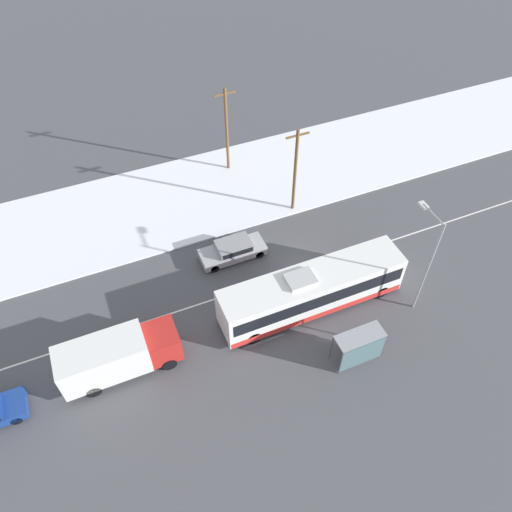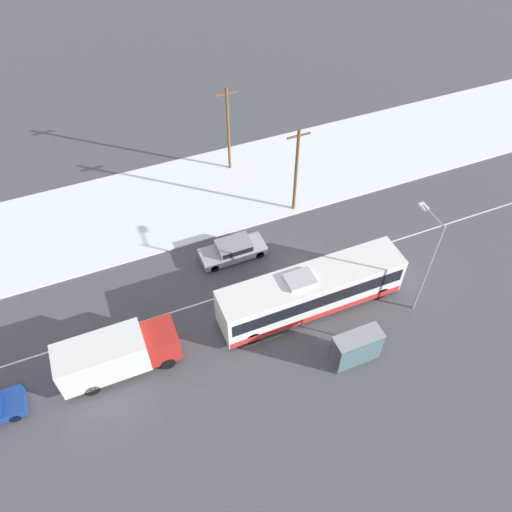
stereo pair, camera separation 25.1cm
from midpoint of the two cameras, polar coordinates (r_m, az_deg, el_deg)
name	(u,v)px [view 1 (the left image)]	position (r m, az deg, el deg)	size (l,w,h in m)	color
ground_plane	(301,270)	(35.41, 4.99, -1.66)	(120.00, 120.00, 0.00)	#4C4C51
snow_lot	(245,182)	(42.15, -1.39, 8.46)	(80.00, 10.16, 0.12)	white
lane_marking_center	(301,270)	(35.41, 4.99, -1.65)	(60.00, 0.12, 0.00)	silver
city_bus	(312,290)	(32.25, 6.16, -3.93)	(12.26, 2.57, 3.34)	white
box_truck	(117,356)	(30.52, -15.86, -10.89)	(6.98, 2.30, 2.88)	silver
sedan_car	(233,249)	(35.61, -2.84, 0.76)	(4.73, 1.80, 1.40)	#9E9EA3
pedestrian_at_stop	(350,336)	(31.16, 10.42, -9.02)	(0.66, 0.29, 1.83)	#23232D
bus_shelter	(361,346)	(30.24, 11.67, -10.07)	(2.95, 1.20, 2.40)	gray
streetlamp	(427,254)	(31.54, 18.79, 0.22)	(0.36, 2.30, 7.66)	#9EA3A8
utility_pole_roadside	(295,170)	(37.33, 4.31, 9.77)	(1.80, 0.24, 7.37)	brown
utility_pole_snowlot	(227,129)	(41.38, -3.55, 14.29)	(1.80, 0.24, 7.59)	brown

